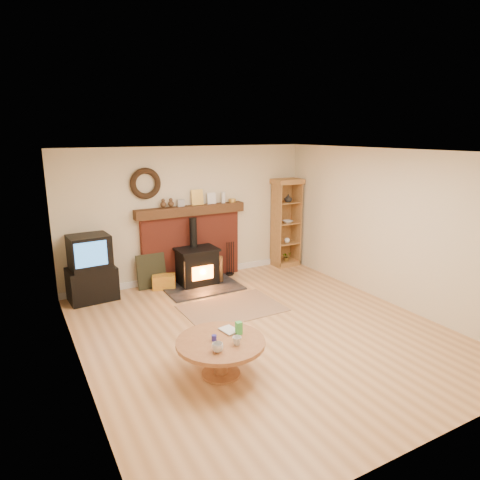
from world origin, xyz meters
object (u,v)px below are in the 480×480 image
tv_unit (91,269)px  curio_cabinet (286,223)px  wood_stove (198,267)px  coffee_table (221,347)px

tv_unit → curio_cabinet: curio_cabinet is taller
wood_stove → curio_cabinet: 2.30m
wood_stove → tv_unit: wood_stove is taller
curio_cabinet → wood_stove: bearing=-172.7°
curio_cabinet → coffee_table: bearing=-134.0°
tv_unit → coffee_table: bearing=-74.4°
tv_unit → curio_cabinet: bearing=1.2°
wood_stove → curio_cabinet: curio_cabinet is taller
tv_unit → curio_cabinet: 4.13m
wood_stove → tv_unit: (-1.91, 0.20, 0.21)m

